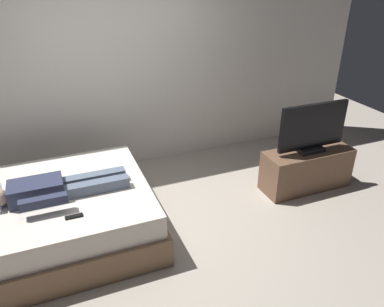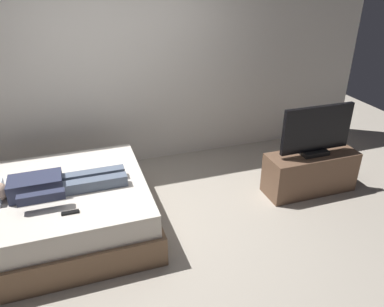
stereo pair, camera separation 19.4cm
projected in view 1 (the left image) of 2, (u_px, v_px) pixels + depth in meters
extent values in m
plane|color=#ADA393|center=(157.00, 236.00, 3.81)|extent=(10.00, 10.00, 0.00)
cube|color=silver|center=(142.00, 60.00, 4.74)|extent=(6.40, 0.10, 2.80)
cube|color=brown|center=(56.00, 226.00, 3.71)|extent=(1.93, 1.62, 0.30)
cube|color=silver|center=(51.00, 204.00, 3.59)|extent=(1.85, 1.54, 0.24)
cube|color=#2D334C|center=(36.00, 191.00, 3.42)|extent=(0.48, 0.28, 0.18)
cube|color=slate|center=(98.00, 186.00, 3.54)|extent=(0.60, 0.11, 0.11)
cube|color=slate|center=(95.00, 179.00, 3.68)|extent=(0.60, 0.11, 0.11)
cube|color=#2D334C|center=(44.00, 202.00, 3.19)|extent=(0.40, 0.08, 0.08)
cube|color=black|center=(74.00, 216.00, 3.20)|extent=(0.15, 0.04, 0.02)
cube|color=brown|center=(306.00, 169.00, 4.55)|extent=(1.10, 0.40, 0.50)
cube|color=black|center=(309.00, 149.00, 4.43)|extent=(0.32, 0.20, 0.05)
cube|color=black|center=(313.00, 126.00, 4.30)|extent=(0.88, 0.05, 0.54)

